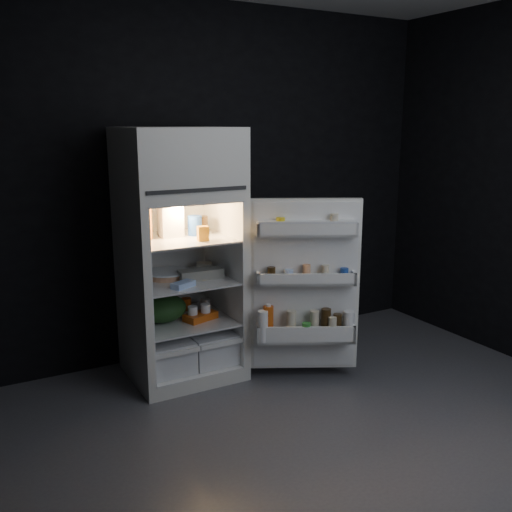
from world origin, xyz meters
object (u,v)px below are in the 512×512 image
fridge_door (305,289)px  yogurt_tray (201,316)px  milk_jug (170,220)px  egg_carton (201,274)px  refrigerator (178,246)px

fridge_door → yogurt_tray: 0.78m
fridge_door → milk_jug: size_ratio=5.08×
egg_carton → yogurt_tray: (-0.01, -0.01, -0.31)m
fridge_door → milk_jug: bearing=142.3°
yogurt_tray → fridge_door: bearing=-52.7°
milk_jug → refrigerator: bearing=-35.8°
milk_jug → yogurt_tray: 0.73m
refrigerator → yogurt_tray: (0.11, -0.12, -0.50)m
milk_jug → fridge_door: bearing=-34.9°
milk_jug → egg_carton: milk_jug is taller
refrigerator → yogurt_tray: refrigerator is taller
refrigerator → yogurt_tray: 0.53m
egg_carton → fridge_door: bearing=-33.3°
yogurt_tray → egg_carton: bearing=25.8°
milk_jug → egg_carton: (0.16, -0.14, -0.38)m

